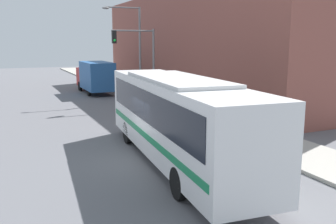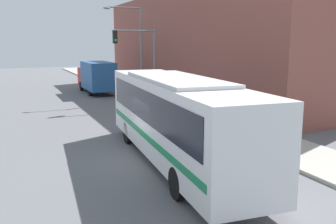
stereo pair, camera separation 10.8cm
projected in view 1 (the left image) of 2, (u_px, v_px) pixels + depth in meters
The scene contains 10 objects.
ground_plane at pixel (151, 161), 15.12m from camera, with size 120.00×120.00×0.00m, color slate.
sidewalk at pixel (133, 92), 35.49m from camera, with size 3.23×70.00×0.13m.
building_facade at pixel (194, 45), 33.46m from camera, with size 6.00×31.13×8.95m.
city_bus at pixel (176, 115), 14.40m from camera, with size 3.47×11.78×3.42m.
delivery_truck at pixel (95, 76), 34.71m from camera, with size 2.25×6.80×2.92m.
fire_hydrant at pixel (200, 116), 21.61m from camera, with size 0.24×0.32×0.74m.
traffic_light_pole at pixel (140, 53), 27.34m from camera, with size 3.28×0.35×5.53m.
parking_meter at pixel (169, 97), 25.54m from camera, with size 0.14×0.14×1.25m.
street_lamp at pixel (135, 44), 30.39m from camera, with size 3.17×0.28×7.36m.
pedestrian_near_corner at pixel (153, 89), 29.70m from camera, with size 0.34×0.34×1.70m.
Camera 1 is at (-5.30, -13.50, 4.74)m, focal length 40.00 mm.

